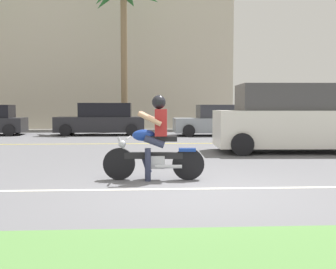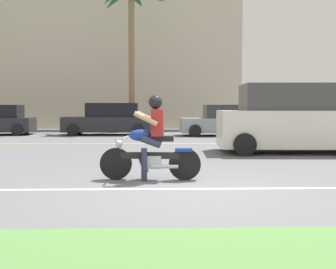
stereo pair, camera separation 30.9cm
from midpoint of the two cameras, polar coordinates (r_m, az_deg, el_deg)
name	(u,v)px [view 1 (the left image)]	position (r m, az deg, el deg)	size (l,w,h in m)	color
ground	(178,166)	(9.67, 0.45, -4.38)	(56.00, 30.00, 0.04)	slate
lane_line_near	(192,189)	(6.89, 2.00, -7.55)	(50.40, 0.12, 0.01)	silver
lane_line_far	(166,143)	(15.23, -0.93, -1.26)	(50.40, 0.12, 0.01)	yellow
motorcyclist	(154,144)	(7.65, -3.05, -1.37)	(1.90, 0.62, 1.58)	black
suv_nearby	(289,119)	(12.85, 15.77, 2.03)	(4.55, 2.29, 2.04)	white
parked_car_1	(102,120)	(20.21, -9.60, 2.00)	(4.27, 1.80, 1.55)	#232328
parked_car_2	(220,121)	(19.68, 6.76, 1.87)	(4.25, 1.89, 1.46)	#8C939E
palm_tree_1	(123,2)	(23.30, -6.64, 17.87)	(3.95, 4.01, 8.47)	#846B4C
building_far	(100,61)	(27.88, -9.71, 10.04)	(16.91, 4.00, 8.77)	beige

